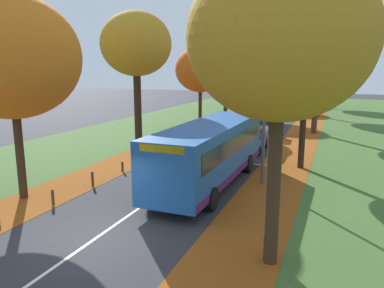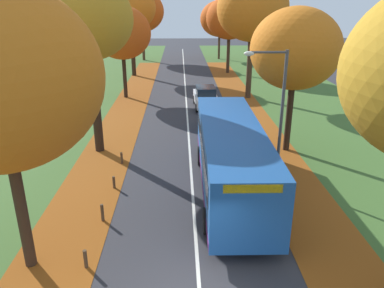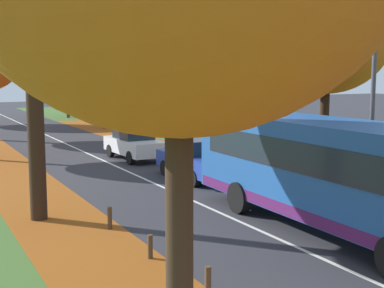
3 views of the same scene
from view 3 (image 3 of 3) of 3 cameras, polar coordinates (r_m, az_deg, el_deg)
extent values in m
cube|color=#8C4714|center=(18.58, -15.94, -5.93)|extent=(2.80, 60.00, 0.00)
cube|color=#3D6028|center=(29.72, 8.41, -0.75)|extent=(12.00, 90.00, 0.01)
cube|color=#8C4714|center=(22.27, 7.93, -3.50)|extent=(2.80, 60.00, 0.00)
cube|color=silver|center=(25.46, -8.58, -2.14)|extent=(0.12, 80.00, 0.01)
cylinder|color=#382619|center=(6.83, -1.35, -12.06)|extent=(0.35, 0.35, 3.90)
cylinder|color=black|center=(15.94, -16.33, 1.64)|extent=(0.48, 0.48, 5.38)
cylinder|color=black|center=(20.67, 13.87, 0.86)|extent=(0.35, 0.35, 3.84)
ellipsoid|color=orange|center=(20.58, 14.20, 11.08)|extent=(4.68, 4.68, 4.21)
cylinder|color=#422D1E|center=(30.86, -1.53, 4.45)|extent=(0.46, 0.46, 5.16)
ellipsoid|color=orange|center=(30.97, -1.56, 13.27)|extent=(5.80, 5.80, 5.22)
cylinder|color=#382619|center=(42.06, -9.28, 4.50)|extent=(0.38, 0.38, 4.18)
ellipsoid|color=#C64C14|center=(42.05, -9.40, 10.03)|extent=(5.25, 5.25, 4.72)
cylinder|color=#422D1E|center=(52.99, -13.11, 4.65)|extent=(0.32, 0.32, 3.51)
ellipsoid|color=#C64C14|center=(52.95, -13.24, 8.79)|extent=(5.52, 5.52, 4.97)
cylinder|color=#4C3823|center=(10.25, 1.71, -14.77)|extent=(0.12, 0.12, 0.71)
cylinder|color=#4C3823|center=(12.54, -4.49, -10.88)|extent=(0.12, 0.12, 0.57)
cylinder|color=#4C3823|center=(14.94, -8.76, -7.82)|extent=(0.12, 0.12, 0.62)
cylinder|color=#47474C|center=(16.87, 18.65, 2.92)|extent=(0.14, 0.14, 6.00)
cylinder|color=#47474C|center=(16.34, 17.10, 13.03)|extent=(1.60, 0.10, 0.10)
ellipsoid|color=silver|center=(15.79, 14.97, 13.13)|extent=(0.44, 0.28, 0.20)
cube|color=#1E5199|center=(14.67, 15.02, -2.59)|extent=(2.64, 10.43, 2.50)
cube|color=#19232D|center=(14.60, 15.08, -1.04)|extent=(2.67, 9.19, 0.80)
cube|color=#4C1951|center=(14.89, 14.88, -6.64)|extent=(2.66, 10.23, 0.32)
cylinder|color=black|center=(17.80, 11.58, -4.82)|extent=(0.31, 0.96, 0.96)
cylinder|color=black|center=(16.46, 5.06, -5.71)|extent=(0.31, 0.96, 0.96)
cube|color=#233D9E|center=(21.57, 0.48, -2.00)|extent=(1.71, 4.20, 0.70)
cube|color=#19232D|center=(21.60, 0.29, -0.24)|extent=(1.45, 2.02, 0.60)
cylinder|color=black|center=(20.91, 4.06, -3.30)|extent=(0.22, 0.64, 0.64)
cylinder|color=black|center=(20.14, 0.26, -3.70)|extent=(0.22, 0.64, 0.64)
cylinder|color=black|center=(23.13, 0.66, -2.23)|extent=(0.22, 0.64, 0.64)
cylinder|color=black|center=(22.44, -2.86, -2.54)|extent=(0.22, 0.64, 0.64)
cube|color=silver|center=(26.65, -6.13, -0.21)|extent=(1.84, 4.26, 0.70)
cube|color=#19232D|center=(26.71, -6.28, 1.21)|extent=(1.51, 2.06, 0.60)
cylinder|color=black|center=(25.86, -3.37, -1.21)|extent=(0.24, 0.65, 0.64)
cylinder|color=black|center=(25.21, -6.56, -1.47)|extent=(0.24, 0.65, 0.64)
cylinder|color=black|center=(28.19, -5.72, -0.50)|extent=(0.24, 0.65, 0.64)
cylinder|color=black|center=(27.60, -8.69, -0.72)|extent=(0.24, 0.65, 0.64)
camera|label=1|loc=(16.58, 84.49, 5.32)|focal=35.00mm
camera|label=2|loc=(9.51, 94.14, 22.24)|focal=35.00mm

